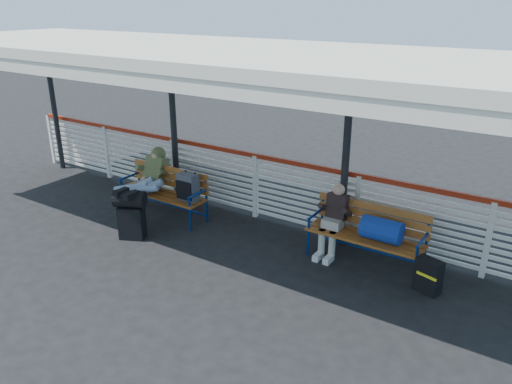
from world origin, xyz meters
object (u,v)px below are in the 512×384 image
Objects in this scene: bench_left at (173,187)px; bench_right at (375,229)px; traveler_man at (144,183)px; suitcase_side at (428,276)px; luggage_stack at (131,213)px; companion_person at (333,219)px.

bench_left is 3.75m from bench_right.
traveler_man is 3.29× the size of suitcase_side.
luggage_stack is 1.04m from bench_left.
luggage_stack is 0.48× the size of bench_left.
bench_right reaches higher than suitcase_side.
companion_person reaches higher than luggage_stack.
companion_person is (3.09, 1.36, 0.12)m from luggage_stack.
traveler_man reaches higher than luggage_stack.
companion_person is 2.31× the size of suitcase_side.
traveler_man is at bearing 91.83° from luggage_stack.
traveler_man reaches higher than bench_left.
bench_right is 0.68m from companion_person.
luggage_stack is 0.53× the size of traveler_man.
companion_person is (3.05, 0.34, -0.01)m from bench_left.
traveler_man reaches higher than suitcase_side.
bench_right is 1.03m from suitcase_side.
luggage_stack is 3.38m from companion_person.
bench_left reaches higher than luggage_stack.
bench_left is (0.04, 1.03, 0.14)m from luggage_stack.
suitcase_side is at bearing -10.54° from companion_person.
suitcase_side is at bearing -12.08° from luggage_stack.
bench_left is 1.57× the size of companion_person.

